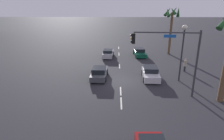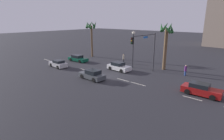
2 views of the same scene
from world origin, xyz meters
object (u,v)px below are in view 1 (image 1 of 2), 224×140
object	(u,v)px
car_4	(108,54)
streetlamp	(183,43)
pedestrian_1	(185,65)
palm_tree_0	(172,19)
traffic_signal	(175,52)
car_1	(151,73)
car_2	(140,52)
car_0	(99,73)

from	to	relation	value
car_4	streetlamp	xyz separation A→B (m)	(10.54, 8.83, 3.91)
pedestrian_1	palm_tree_0	bearing A→B (deg)	178.70
traffic_signal	palm_tree_0	distance (m)	17.55
palm_tree_0	car_4	bearing A→B (deg)	-77.30
car_1	pedestrian_1	world-z (taller)	pedestrian_1
car_2	palm_tree_0	bearing A→B (deg)	104.95
car_4	pedestrian_1	distance (m)	12.77
car_1	car_2	distance (m)	10.90
car_0	car_1	size ratio (longest dim) A/B	1.01
car_4	car_0	bearing A→B (deg)	-3.97
car_1	car_4	xyz separation A→B (m)	(-9.89, -5.57, -0.03)
car_1	palm_tree_0	size ratio (longest dim) A/B	0.51
car_4	palm_tree_0	world-z (taller)	palm_tree_0
traffic_signal	car_0	bearing A→B (deg)	-122.08
traffic_signal	car_1	bearing A→B (deg)	-165.40
car_0	car_4	bearing A→B (deg)	176.03
car_0	car_1	xyz separation A→B (m)	(0.02, 6.25, 0.01)
car_2	car_0	bearing A→B (deg)	-29.40
car_2	car_4	world-z (taller)	same
car_0	car_4	distance (m)	9.90
traffic_signal	pedestrian_1	size ratio (longest dim) A/B	3.70
car_2	traffic_signal	bearing A→B (deg)	4.91
streetlamp	car_0	bearing A→B (deg)	-94.00
car_4	palm_tree_0	distance (m)	12.37
car_4	streetlamp	size ratio (longest dim) A/B	0.61
streetlamp	palm_tree_0	size ratio (longest dim) A/B	0.79
car_0	streetlamp	xyz separation A→B (m)	(0.67, 9.51, 3.89)
pedestrian_1	car_4	bearing A→B (deg)	-123.88
palm_tree_0	car_2	bearing A→B (deg)	-75.05
car_2	pedestrian_1	xyz separation A→B (m)	(8.12, 5.15, 0.32)
car_0	car_2	distance (m)	12.49
pedestrian_1	palm_tree_0	size ratio (longest dim) A/B	0.21
car_1	car_4	world-z (taller)	car_1
traffic_signal	streetlamp	size ratio (longest dim) A/B	0.99
car_2	car_4	bearing A→B (deg)	-79.55
streetlamp	palm_tree_0	distance (m)	13.23
car_0	palm_tree_0	xyz separation A→B (m)	(-12.32, 11.50, 5.46)
car_1	streetlamp	size ratio (longest dim) A/B	0.64
car_1	traffic_signal	bearing A→B (deg)	14.60
streetlamp	pedestrian_1	world-z (taller)	streetlamp
car_4	streetlamp	bearing A→B (deg)	39.93
palm_tree_0	traffic_signal	bearing A→B (deg)	-13.34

